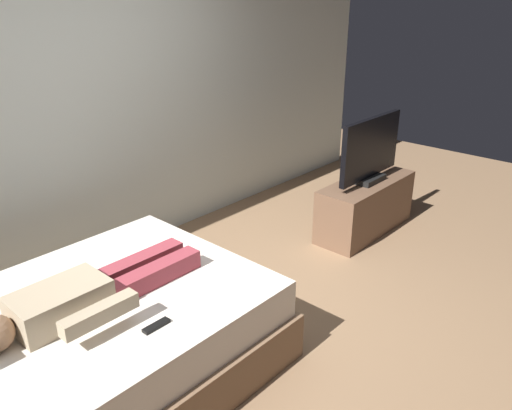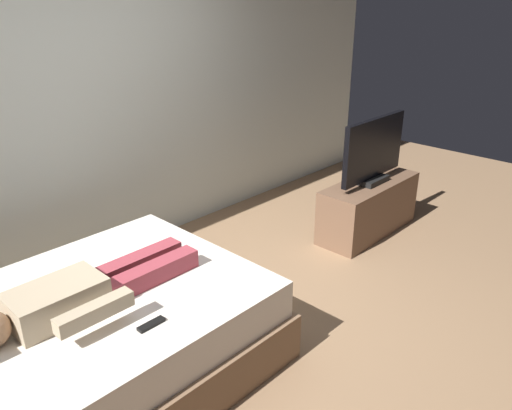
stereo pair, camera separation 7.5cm
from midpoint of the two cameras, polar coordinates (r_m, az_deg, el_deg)
name	(u,v)px [view 1 (the left image)]	position (r m, az deg, el deg)	size (l,w,h in m)	color
ground_plane	(255,342)	(3.41, -0.81, -15.19)	(10.00, 10.00, 0.00)	#8C6B4C
back_wall	(126,85)	(4.37, -14.96, 12.96)	(6.40, 0.10, 2.80)	silver
bed	(85,350)	(3.10, -19.40, -15.10)	(2.08, 1.48, 0.54)	brown
person	(85,296)	(2.88, -19.42, -9.63)	(1.26, 0.46, 0.18)	tan
remote	(156,326)	(2.68, -11.96, -13.15)	(0.15, 0.04, 0.02)	black
tv_stand	(365,206)	(4.82, 11.76, -0.15)	(1.10, 0.40, 0.50)	brown
tv	(370,151)	(4.64, 12.29, 5.94)	(0.88, 0.20, 0.59)	black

